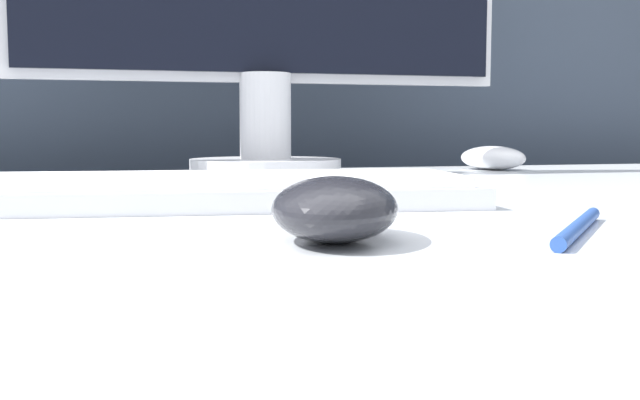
# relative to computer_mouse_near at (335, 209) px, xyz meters

# --- Properties ---
(partition_panel) EXTENTS (5.00, 0.03, 1.26)m
(partition_panel) POSITION_rel_computer_mouse_near_xyz_m (-0.02, 0.85, -0.16)
(partition_panel) COLOR #333D4C
(partition_panel) RESTS_ON ground_plane
(computer_mouse_near) EXTENTS (0.09, 0.12, 0.03)m
(computer_mouse_near) POSITION_rel_computer_mouse_near_xyz_m (0.00, 0.00, 0.00)
(computer_mouse_near) COLOR #232328
(computer_mouse_near) RESTS_ON desk
(keyboard) EXTENTS (0.44, 0.18, 0.02)m
(keyboard) POSITION_rel_computer_mouse_near_xyz_m (-0.05, 0.20, -0.01)
(keyboard) COLOR white
(keyboard) RESTS_ON desk
(computer_mouse_far) EXTENTS (0.10, 0.12, 0.03)m
(computer_mouse_far) POSITION_rel_computer_mouse_near_xyz_m (0.41, 0.60, 0.00)
(computer_mouse_far) COLOR white
(computer_mouse_far) RESTS_ON desk
(pen) EXTENTS (0.10, 0.12, 0.01)m
(pen) POSITION_rel_computer_mouse_near_xyz_m (0.14, -0.01, -0.01)
(pen) COLOR #284C9E
(pen) RESTS_ON desk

